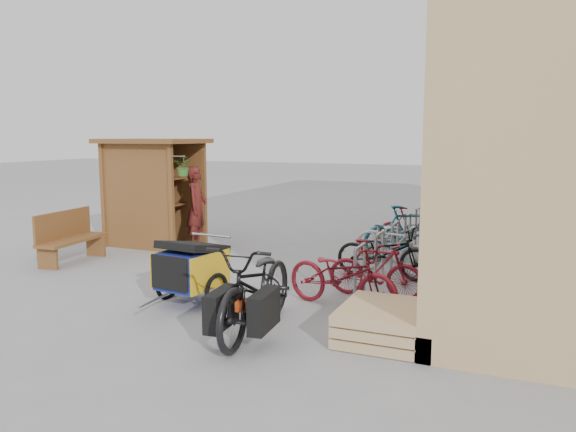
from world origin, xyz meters
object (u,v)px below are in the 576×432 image
at_px(bike_1, 375,269).
at_px(bike_7, 413,228).
at_px(bike_0, 342,276).
at_px(child_trailer, 191,267).
at_px(cargo_bike, 257,288).
at_px(bike_3, 390,249).
at_px(pallet_stack, 383,322).
at_px(person_kiosk, 197,207).
at_px(bike_2, 384,253).
at_px(bike_5, 410,233).
at_px(bench, 69,236).
at_px(shopping_carts, 459,210).
at_px(kiosk, 150,177).
at_px(bike_6, 419,233).
at_px(bike_4, 403,238).

height_order(bike_1, bike_7, bike_7).
xyz_separation_m(bike_0, bike_1, (0.30, 0.73, -0.03)).
xyz_separation_m(child_trailer, bike_0, (2.15, 0.60, -0.07)).
xyz_separation_m(cargo_bike, bike_1, (0.97, 2.11, -0.14)).
height_order(bike_0, bike_3, bike_0).
height_order(pallet_stack, person_kiosk, person_kiosk).
height_order(cargo_bike, bike_7, cargo_bike).
relative_size(bike_1, bike_2, 0.86).
relative_size(child_trailer, bike_5, 0.93).
bearing_deg(bench, person_kiosk, 48.58).
relative_size(cargo_bike, bike_5, 1.27).
bearing_deg(cargo_bike, shopping_carts, 75.04).
bearing_deg(bike_2, bike_0, -179.62).
relative_size(pallet_stack, bike_5, 0.66).
bearing_deg(bike_1, pallet_stack, -159.66).
xyz_separation_m(pallet_stack, bike_5, (-0.57, 4.56, 0.34)).
bearing_deg(bike_0, pallet_stack, -122.53).
distance_m(bike_0, bike_5, 3.60).
bearing_deg(child_trailer, kiosk, 139.84).
bearing_deg(bike_1, kiosk, 72.09).
bearing_deg(pallet_stack, bike_0, 130.87).
xyz_separation_m(bench, bike_5, (6.11, 2.81, 0.03)).
distance_m(pallet_stack, bike_2, 3.03).
bearing_deg(bench, bike_1, -6.41).
height_order(pallet_stack, bike_6, bike_6).
xyz_separation_m(bike_4, bike_7, (-0.09, 1.51, -0.03)).
bearing_deg(bike_1, bike_2, 10.07).
height_order(bike_5, bike_6, bike_5).
height_order(shopping_carts, bike_3, shopping_carts).
distance_m(kiosk, child_trailer, 4.91).
bearing_deg(bike_5, bike_2, 155.61).
xyz_separation_m(pallet_stack, bike_4, (-0.62, 4.21, 0.28)).
relative_size(kiosk, bike_6, 1.63).
bearing_deg(bike_4, shopping_carts, -14.53).
distance_m(bike_1, bike_5, 2.86).
xyz_separation_m(bike_6, bike_7, (-0.17, 0.22, 0.06)).
relative_size(shopping_carts, cargo_bike, 0.71).
bearing_deg(bike_1, bike_5, 3.42).
bearing_deg(bench, bike_0, -13.56).
bearing_deg(bike_5, bike_7, -12.58).
bearing_deg(bike_7, bike_5, 173.33).
distance_m(kiosk, bike_4, 5.76).
relative_size(pallet_stack, child_trailer, 0.70).
xyz_separation_m(kiosk, bike_3, (5.61, -0.59, -1.10)).
distance_m(bike_4, bike_6, 1.30).
bearing_deg(bike_1, bike_7, 5.35).
bearing_deg(bench, cargo_bike, -28.63).
bearing_deg(bike_0, bike_1, -5.79).
distance_m(child_trailer, bike_0, 2.23).
height_order(kiosk, shopping_carts, kiosk).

